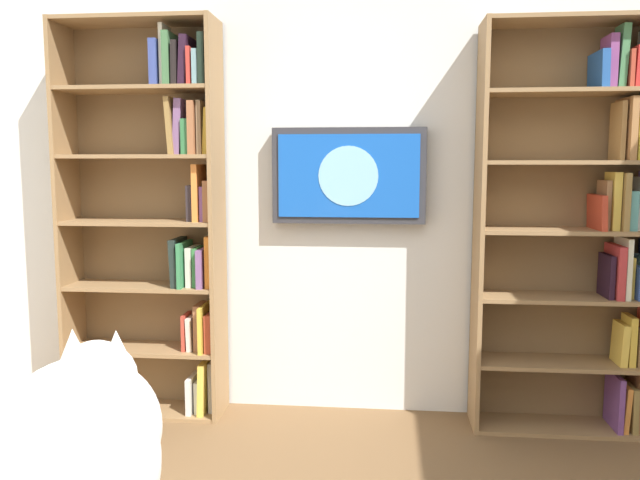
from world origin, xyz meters
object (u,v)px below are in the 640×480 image
object	(u,v)px
bookshelf_right	(161,215)
wall_mounted_tv	(349,176)
bookshelf_left	(588,224)
cat	(55,472)

from	to	relation	value
bookshelf_right	wall_mounted_tv	size ratio (longest dim) A/B	2.59
bookshelf_left	wall_mounted_tv	distance (m)	1.22
bookshelf_left	wall_mounted_tv	size ratio (longest dim) A/B	2.53
bookshelf_left	cat	size ratio (longest dim) A/B	3.16
bookshelf_left	cat	distance (m)	2.83
wall_mounted_tv	cat	world-z (taller)	wall_mounted_tv
bookshelf_left	bookshelf_right	bearing A→B (deg)	-0.02
bookshelf_right	bookshelf_left	bearing A→B (deg)	179.98
wall_mounted_tv	bookshelf_right	bearing A→B (deg)	4.77
bookshelf_left	bookshelf_right	distance (m)	2.18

